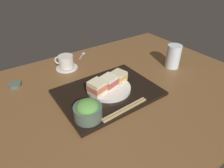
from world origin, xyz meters
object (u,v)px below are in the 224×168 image
at_px(sandwich_near, 97,87).
at_px(coffee_cup, 66,62).
at_px(sandwich_plate, 108,88).
at_px(sandwich_far, 118,76).
at_px(salad_bowl, 88,110).
at_px(teaspoon, 83,54).
at_px(drinking_glass, 173,56).
at_px(small_sauce_dish, 15,85).
at_px(chopsticks_pair, 125,109).
at_px(sandwich_middle, 108,81).

xyz_separation_m(sandwich_near, coffee_cup, (-0.00, 0.33, -0.02)).
xyz_separation_m(sandwich_plate, sandwich_far, (0.07, 0.01, 0.03)).
distance_m(salad_bowl, teaspoon, 0.60).
height_order(sandwich_near, drinking_glass, drinking_glass).
distance_m(sandwich_near, drinking_glass, 0.50).
bearing_deg(small_sauce_dish, sandwich_far, -34.24).
xyz_separation_m(sandwich_far, teaspoon, (0.03, 0.42, -0.05)).
xyz_separation_m(sandwich_plate, chopsticks_pair, (-0.03, -0.16, -0.00)).
relative_size(sandwich_near, salad_bowl, 0.76).
xyz_separation_m(chopsticks_pair, small_sauce_dish, (-0.32, 0.45, -0.01)).
distance_m(chopsticks_pair, small_sauce_dish, 0.56).
bearing_deg(teaspoon, salad_bowl, -115.50).
relative_size(sandwich_plate, teaspoon, 2.51).
distance_m(sandwich_middle, teaspoon, 0.44).
distance_m(sandwich_far, teaspoon, 0.42).
relative_size(sandwich_middle, drinking_glass, 0.64).
relative_size(sandwich_far, chopsticks_pair, 0.37).
height_order(drinking_glass, teaspoon, drinking_glass).
bearing_deg(sandwich_far, coffee_cup, 113.66).
bearing_deg(small_sauce_dish, sandwich_middle, -40.45).
height_order(chopsticks_pair, drinking_glass, drinking_glass).
distance_m(sandwich_plate, sandwich_far, 0.07).
height_order(salad_bowl, coffee_cup, salad_bowl).
bearing_deg(sandwich_far, salad_bowl, -151.53).
distance_m(sandwich_near, teaspoon, 0.48).
bearing_deg(teaspoon, sandwich_far, -93.53).
relative_size(drinking_glass, teaspoon, 1.62).
distance_m(sandwich_middle, drinking_glass, 0.43).
bearing_deg(coffee_cup, salad_bowl, -103.00).
bearing_deg(chopsticks_pair, teaspoon, 78.64).
distance_m(sandwich_near, sandwich_middle, 0.07).
relative_size(sandwich_far, coffee_cup, 0.68).
height_order(salad_bowl, teaspoon, salad_bowl).
height_order(sandwich_middle, salad_bowl, salad_bowl).
xyz_separation_m(sandwich_plate, small_sauce_dish, (-0.35, 0.30, -0.01)).
distance_m(sandwich_middle, small_sauce_dish, 0.46).
xyz_separation_m(sandwich_plate, teaspoon, (0.09, 0.43, -0.02)).
distance_m(coffee_cup, drinking_glass, 0.59).
bearing_deg(teaspoon, sandwich_plate, -102.11).
xyz_separation_m(salad_bowl, drinking_glass, (0.60, 0.11, 0.01)).
relative_size(chopsticks_pair, teaspoon, 2.77).
bearing_deg(sandwich_far, drinking_glass, -3.19).
bearing_deg(sandwich_plate, teaspoon, 77.89).
distance_m(salad_bowl, small_sauce_dish, 0.45).
bearing_deg(chopsticks_pair, coffee_cup, 94.95).
distance_m(sandwich_plate, drinking_glass, 0.43).
relative_size(sandwich_plate, drinking_glass, 1.55).
bearing_deg(chopsticks_pair, sandwich_near, 106.01).
xyz_separation_m(chopsticks_pair, coffee_cup, (-0.04, 0.48, 0.02)).
bearing_deg(chopsticks_pair, sandwich_far, 61.67).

